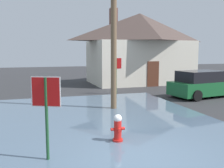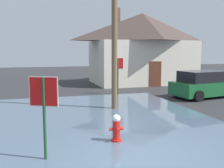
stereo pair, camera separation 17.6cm
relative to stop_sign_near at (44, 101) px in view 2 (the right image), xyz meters
The scene contains 8 objects.
ground_plane 2.92m from the stop_sign_near, 10.57° to the right, with size 80.00×80.00×0.10m, color #2D2D30.
flood_puddle 4.19m from the stop_sign_near, 68.28° to the left, with size 10.95×11.05×0.04m, color #4C6075.
stop_sign_near is the anchor object (origin of this frame).
fire_hydrant 2.58m from the stop_sign_near, 19.94° to the left, with size 0.45×0.38×0.89m.
utility_pole 6.97m from the stop_sign_near, 56.90° to the left, with size 1.60×0.28×8.85m.
stop_sign_far 10.54m from the stop_sign_near, 62.44° to the left, with size 0.72×0.10×2.38m.
house 17.09m from the stop_sign_near, 59.21° to the left, with size 9.16×5.91×6.49m.
parked_car 11.93m from the stop_sign_near, 35.34° to the left, with size 4.57×2.64×1.62m.
Camera 2 is at (-2.51, -6.27, 2.86)m, focal length 41.74 mm.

